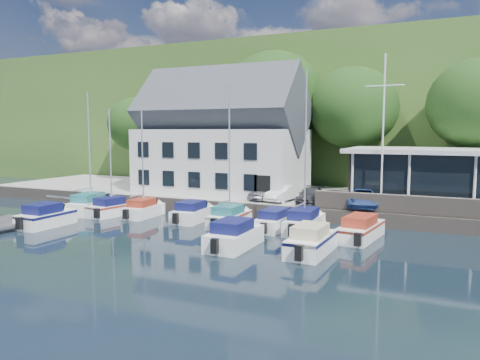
{
  "coord_description": "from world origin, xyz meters",
  "views": [
    {
      "loc": [
        11.76,
        -20.41,
        6.35
      ],
      "look_at": [
        -1.78,
        9.0,
        2.96
      ],
      "focal_mm": 35.0,
      "sensor_mm": 36.0,
      "label": 1
    }
  ],
  "objects": [
    {
      "name": "tree_4",
      "position": [
        13.42,
        21.48,
        6.58
      ],
      "size": [
        8.16,
        8.16,
        11.16
      ],
      "primitive_type": null,
      "color": "#13330F",
      "rests_on": "quay"
    },
    {
      "name": "seawall",
      "position": [
        12.0,
        11.4,
        1.6
      ],
      "size": [
        18.0,
        0.5,
        1.2
      ],
      "primitive_type": "cube",
      "color": "#5D524A",
      "rests_on": "quay"
    },
    {
      "name": "car_dgrey",
      "position": [
        2.13,
        13.06,
        1.58
      ],
      "size": [
        1.98,
        4.13,
        1.16
      ],
      "primitive_type": "imported",
      "rotation": [
        0.0,
        0.0,
        0.09
      ],
      "color": "#303035",
      "rests_on": "quay"
    },
    {
      "name": "quay",
      "position": [
        0.0,
        17.5,
        0.5
      ],
      "size": [
        60.0,
        13.0,
        1.0
      ],
      "primitive_type": "cube",
      "color": "#9C9B96",
      "rests_on": "ground"
    },
    {
      "name": "boat_r1_6",
      "position": [
        3.32,
        7.65,
        4.67
      ],
      "size": [
        2.07,
        6.22,
        9.34
      ],
      "primitive_type": null,
      "rotation": [
        0.0,
        0.0,
        0.03
      ],
      "color": "white",
      "rests_on": "ground"
    },
    {
      "name": "boat_r1_2",
      "position": [
        -9.1,
        7.75,
        4.22
      ],
      "size": [
        1.96,
        5.22,
        8.44
      ],
      "primitive_type": null,
      "rotation": [
        0.0,
        0.0,
        0.04
      ],
      "color": "white",
      "rests_on": "ground"
    },
    {
      "name": "boat_r1_0",
      "position": [
        -13.91,
        7.5,
        4.78
      ],
      "size": [
        2.84,
        6.89,
        9.55
      ],
      "primitive_type": null,
      "rotation": [
        0.0,
        0.0,
        0.14
      ],
      "color": "white",
      "rests_on": "ground"
    },
    {
      "name": "boat_r2_4",
      "position": [
        5.18,
        2.75,
        0.79
      ],
      "size": [
        2.01,
        5.96,
        1.57
      ],
      "primitive_type": null,
      "rotation": [
        0.0,
        0.0,
        -0.02
      ],
      "color": "white",
      "rests_on": "ground"
    },
    {
      "name": "harbor_building",
      "position": [
        -7.0,
        16.5,
        5.35
      ],
      "size": [
        14.4,
        8.2,
        8.7
      ],
      "primitive_type": null,
      "color": "silver",
      "rests_on": "quay"
    },
    {
      "name": "boat_r1_5",
      "position": [
        1.34,
        7.82,
        0.68
      ],
      "size": [
        1.96,
        6.3,
        1.36
      ],
      "primitive_type": null,
      "rotation": [
        0.0,
        0.0,
        -0.04
      ],
      "color": "white",
      "rests_on": "ground"
    },
    {
      "name": "boat_r1_1",
      "position": [
        -11.56,
        7.14,
        4.37
      ],
      "size": [
        2.66,
        5.57,
        8.74
      ],
      "primitive_type": null,
      "rotation": [
        0.0,
        0.0,
        -0.17
      ],
      "color": "white",
      "rests_on": "ground"
    },
    {
      "name": "boat_r2_3",
      "position": [
        0.97,
        2.3,
        0.78
      ],
      "size": [
        2.11,
        6.04,
        1.57
      ],
      "primitive_type": null,
      "rotation": [
        0.0,
        0.0,
        0.01
      ],
      "color": "white",
      "rests_on": "ground"
    },
    {
      "name": "tree_1",
      "position": [
        -13.11,
        21.93,
        5.94
      ],
      "size": [
        7.23,
        7.23,
        9.88
      ],
      "primitive_type": null,
      "color": "#13330F",
      "rests_on": "quay"
    },
    {
      "name": "boat_r1_4",
      "position": [
        -1.82,
        7.4,
        4.38
      ],
      "size": [
        2.08,
        5.66,
        8.77
      ],
      "primitive_type": null,
      "rotation": [
        0.0,
        0.0,
        0.03
      ],
      "color": "white",
      "rests_on": "ground"
    },
    {
      "name": "club_pavilion",
      "position": [
        11.0,
        16.0,
        3.05
      ],
      "size": [
        13.2,
        7.2,
        4.1
      ],
      "primitive_type": null,
      "color": "black",
      "rests_on": "quay"
    },
    {
      "name": "field_patch",
      "position": [
        8.0,
        70.0,
        16.15
      ],
      "size": [
        50.0,
        30.0,
        0.3
      ],
      "primitive_type": "cube",
      "color": "#586633",
      "rests_on": "hillside"
    },
    {
      "name": "hillside",
      "position": [
        0.0,
        62.0,
        8.0
      ],
      "size": [
        160.0,
        75.0,
        16.0
      ],
      "primitive_type": "cube",
      "color": "#2F4B1C",
      "rests_on": "ground"
    },
    {
      "name": "flagpole",
      "position": [
        7.33,
        12.08,
        6.22
      ],
      "size": [
        2.5,
        0.2,
        10.44
      ],
      "primitive_type": null,
      "color": "silver",
      "rests_on": "quay"
    },
    {
      "name": "tree_2",
      "position": [
        -4.11,
        21.87,
        7.45
      ],
      "size": [
        9.44,
        9.44,
        12.91
      ],
      "primitive_type": null,
      "color": "#13330F",
      "rests_on": "quay"
    },
    {
      "name": "ground",
      "position": [
        0.0,
        0.0,
        0.0
      ],
      "size": [
        180.0,
        180.0,
        0.0
      ],
      "primitive_type": "plane",
      "color": "black",
      "rests_on": "ground"
    },
    {
      "name": "car_blue",
      "position": [
        5.99,
        12.89,
        1.71
      ],
      "size": [
        2.39,
        4.37,
        1.41
      ],
      "primitive_type": "imported",
      "rotation": [
        0.0,
        0.0,
        0.19
      ],
      "color": "navy",
      "rests_on": "quay"
    },
    {
      "name": "boat_r1_3",
      "position": [
        -4.91,
        7.78,
        0.73
      ],
      "size": [
        2.12,
        5.47,
        1.47
      ],
      "primitive_type": null,
      "rotation": [
        0.0,
        0.0,
        0.05
      ],
      "color": "white",
      "rests_on": "ground"
    },
    {
      "name": "tree_3",
      "position": [
        3.22,
        22.43,
        6.56
      ],
      "size": [
        8.13,
        8.13,
        11.11
      ],
      "primitive_type": null,
      "color": "#13330F",
      "rests_on": "quay"
    },
    {
      "name": "gangway",
      "position": [
        -16.5,
        9.0,
        0.0
      ],
      "size": [
        1.2,
        6.0,
        1.4
      ],
      "primitive_type": null,
      "color": "silver",
      "rests_on": "ground"
    },
    {
      "name": "boat_r2_0",
      "position": [
        -12.9,
        2.14,
        0.78
      ],
      "size": [
        2.04,
        5.53,
        1.57
      ],
      "primitive_type": null,
      "rotation": [
        0.0,
        0.0,
        0.0
      ],
      "color": "white",
      "rests_on": "ground"
    },
    {
      "name": "car_white",
      "position": [
        -0.06,
        13.32,
        1.62
      ],
      "size": [
        2.11,
        3.95,
        1.24
      ],
      "primitive_type": "imported",
      "rotation": [
        0.0,
        0.0,
        -0.22
      ],
      "color": "silver",
      "rests_on": "quay"
    },
    {
      "name": "quay_face",
      "position": [
        0.0,
        11.0,
        0.5
      ],
      "size": [
        60.0,
        0.3,
        1.0
      ],
      "primitive_type": "cube",
      "color": "#5D524A",
      "rests_on": "ground"
    },
    {
      "name": "tree_0",
      "position": [
        -20.12,
        21.98,
        5.55
      ],
      "size": [
        6.66,
        6.66,
        9.1
      ],
      "primitive_type": null,
      "color": "#13330F",
      "rests_on": "quay"
    },
    {
      "name": "boat_r1_7",
      "position": [
        6.91,
        7.15,
        0.73
      ],
      "size": [
        2.6,
        6.77,
        1.47
      ],
      "primitive_type": null,
      "rotation": [
        0.0,
        0.0,
        -0.12
      ],
      "color": "white",
      "rests_on": "ground"
    },
    {
      "name": "car_silver",
      "position": [
        -1.62,
        13.44,
        1.63
      ],
      "size": [
        2.03,
        3.86,
        1.25
      ],
      "primitive_type": "imported",
      "rotation": [
        0.0,
        0.0,
        -0.15
      ],
      "color": "#A7A7AB",
      "rests_on": "quay"
    }
  ]
}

